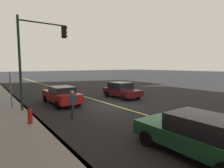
% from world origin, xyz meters
% --- Properties ---
extents(ground, '(200.00, 200.00, 0.00)m').
position_xyz_m(ground, '(0.00, 0.00, 0.00)').
color(ground, black).
extents(sidewalk_slab, '(80.00, 2.99, 0.15)m').
position_xyz_m(sidewalk_slab, '(0.00, 7.37, 0.07)').
color(sidewalk_slab, gray).
rests_on(sidewalk_slab, ground).
extents(curb_edge, '(80.00, 0.16, 0.15)m').
position_xyz_m(curb_edge, '(0.00, 5.95, 0.07)').
color(curb_edge, slate).
rests_on(curb_edge, ground).
extents(lane_stripe_center, '(80.00, 0.16, 0.01)m').
position_xyz_m(lane_stripe_center, '(0.00, 0.00, 0.01)').
color(lane_stripe_center, '#D8CC4C').
rests_on(lane_stripe_center, ground).
extents(car_maroon, '(4.01, 2.06, 1.52)m').
position_xyz_m(car_maroon, '(2.38, -2.74, 0.78)').
color(car_maroon, '#591116').
rests_on(car_maroon, ground).
extents(car_green, '(4.34, 1.95, 1.48)m').
position_xyz_m(car_green, '(-8.00, 2.39, 0.75)').
color(car_green, '#1E6038').
rests_on(car_green, ground).
extents(car_red, '(4.72, 1.96, 1.47)m').
position_xyz_m(car_red, '(3.07, 3.16, 0.76)').
color(car_red, red).
rests_on(car_red, ground).
extents(pedestrian_with_backpack, '(0.44, 0.43, 1.69)m').
position_xyz_m(pedestrian_with_backpack, '(-1.28, 4.06, 0.99)').
color(pedestrian_with_backpack, '#383838').
rests_on(pedestrian_with_backpack, ground).
extents(traffic_light_mast, '(0.28, 3.48, 6.47)m').
position_xyz_m(traffic_light_mast, '(2.15, 5.07, 4.36)').
color(traffic_light_mast, '#1E3823').
rests_on(traffic_light_mast, ground).
extents(street_sign_post, '(0.60, 0.08, 2.71)m').
position_xyz_m(street_sign_post, '(3.23, 6.77, 1.60)').
color(street_sign_post, slate).
rests_on(street_sign_post, ground).
extents(fire_hydrant, '(0.24, 0.24, 0.94)m').
position_xyz_m(fire_hydrant, '(-1.32, 6.47, 0.47)').
color(fire_hydrant, red).
rests_on(fire_hydrant, ground).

